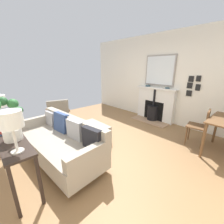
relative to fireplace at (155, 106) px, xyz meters
The scene contains 15 objects.
ground_plane 2.36m from the fireplace, ahead, with size 5.00×6.02×0.01m, color olive.
wall_left 0.91m from the fireplace, behind, with size 0.12×6.02×2.73m, color silver.
fireplace is the anchor object (origin of this frame).
mirror_over_mantel 1.16m from the fireplace, behind, with size 0.04×1.00×0.93m.
mantel_bowl_near 0.73m from the fireplace, 91.83° to the right, with size 0.15×0.15×0.05m.
mantel_bowl_far 0.74m from the fireplace, 91.68° to the left, with size 0.13×0.13×0.04m.
sofa 3.23m from the fireplace, ahead, with size 0.98×2.10×0.83m.
ottoman 2.44m from the fireplace, ahead, with size 0.66×0.80×0.39m.
armchair_accent 3.12m from the fireplace, 35.56° to the right, with size 0.81×0.74×0.81m.
console_table 4.01m from the fireplace, ahead, with size 0.33×1.68×0.77m.
table_lamp_far_end 4.11m from the fireplace, ahead, with size 0.25×0.25×0.52m.
potted_plant 4.06m from the fireplace, ahead, with size 0.38×0.42×0.61m.
book_stack 4.03m from the fireplace, ahead, with size 0.31×0.25×0.08m.
dining_chair_near_fireplace 1.78m from the fireplace, 65.40° to the left, with size 0.45×0.45×0.86m.
photo_gallery_row 1.30m from the fireplace, 96.43° to the left, with size 0.02×0.34×0.57m.
Camera 1 is at (1.89, 2.43, 1.75)m, focal length 23.08 mm.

